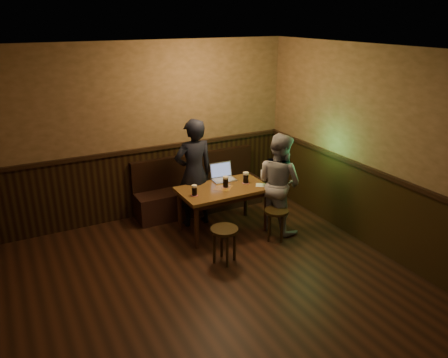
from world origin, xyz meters
name	(u,v)px	position (x,y,z in m)	size (l,w,h in m)	color
room	(227,209)	(0.00, 0.22, 1.20)	(5.04, 6.04, 2.84)	black
bench	(199,192)	(0.81, 2.75, 0.31)	(2.20, 0.50, 0.95)	black
pub_table	(223,193)	(0.81, 1.85, 0.62)	(1.34, 0.77, 0.72)	brown
stool_left	(224,235)	(0.40, 1.02, 0.40)	(0.44, 0.44, 0.50)	black
stool_right	(276,216)	(1.37, 1.23, 0.38)	(0.39, 0.39, 0.47)	black
pint_left	(194,190)	(0.31, 1.78, 0.79)	(0.10, 0.10, 0.16)	maroon
pint_mid	(226,182)	(0.85, 1.85, 0.80)	(0.11, 0.11, 0.17)	maroon
pint_right	(246,178)	(1.21, 1.86, 0.80)	(0.11, 0.11, 0.18)	maroon
laptop	(223,175)	(0.97, 2.17, 0.78)	(0.38, 0.31, 0.26)	silver
menu	(263,185)	(1.40, 1.65, 0.71)	(0.22, 0.15, 0.00)	silver
person_suit	(194,173)	(0.53, 2.27, 0.86)	(0.62, 0.41, 1.71)	black
person_grey	(279,183)	(1.58, 1.50, 0.77)	(0.75, 0.58, 1.54)	gray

